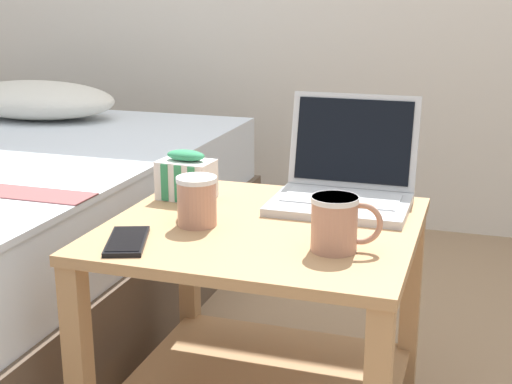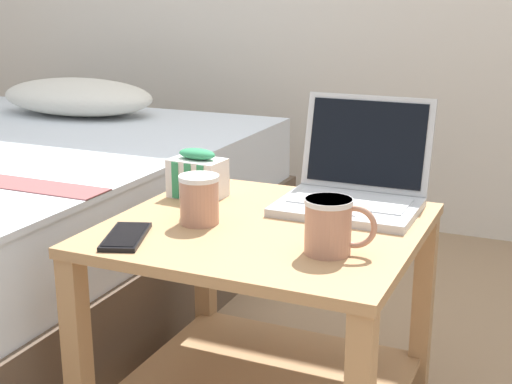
{
  "view_description": "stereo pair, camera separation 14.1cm",
  "coord_description": "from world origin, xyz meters",
  "px_view_note": "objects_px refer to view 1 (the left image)",
  "views": [
    {
      "loc": [
        0.42,
        -1.34,
        0.97
      ],
      "look_at": [
        0.0,
        -0.04,
        0.59
      ],
      "focal_mm": 50.0,
      "sensor_mm": 36.0,
      "label": 1
    },
    {
      "loc": [
        0.55,
        -1.29,
        0.97
      ],
      "look_at": [
        0.0,
        -0.04,
        0.59
      ],
      "focal_mm": 50.0,
      "sensor_mm": 36.0,
      "label": 2
    }
  ],
  "objects_px": {
    "mug_front_left": "(336,221)",
    "cell_phone": "(127,241)",
    "mug_front_right": "(196,198)",
    "laptop": "(345,183)",
    "snack_bag": "(186,177)"
  },
  "relations": [
    {
      "from": "mug_front_left",
      "to": "cell_phone",
      "type": "xyz_separation_m",
      "value": [
        -0.39,
        -0.09,
        -0.05
      ]
    },
    {
      "from": "laptop",
      "to": "mug_front_right",
      "type": "bearing_deg",
      "value": -136.24
    },
    {
      "from": "snack_bag",
      "to": "cell_phone",
      "type": "bearing_deg",
      "value": -87.63
    },
    {
      "from": "mug_front_left",
      "to": "snack_bag",
      "type": "relative_size",
      "value": 1.02
    },
    {
      "from": "mug_front_right",
      "to": "cell_phone",
      "type": "xyz_separation_m",
      "value": [
        -0.08,
        -0.15,
        -0.05
      ]
    },
    {
      "from": "laptop",
      "to": "snack_bag",
      "type": "relative_size",
      "value": 2.31
    },
    {
      "from": "mug_front_left",
      "to": "snack_bag",
      "type": "xyz_separation_m",
      "value": [
        -0.4,
        0.23,
        -0.01
      ]
    },
    {
      "from": "cell_phone",
      "to": "mug_front_right",
      "type": "bearing_deg",
      "value": 60.75
    },
    {
      "from": "mug_front_left",
      "to": "mug_front_right",
      "type": "xyz_separation_m",
      "value": [
        -0.3,
        0.06,
        -0.0
      ]
    },
    {
      "from": "mug_front_right",
      "to": "snack_bag",
      "type": "relative_size",
      "value": 0.85
    },
    {
      "from": "laptop",
      "to": "mug_front_right",
      "type": "xyz_separation_m",
      "value": [
        -0.26,
        -0.25,
        0.01
      ]
    },
    {
      "from": "mug_front_left",
      "to": "cell_phone",
      "type": "distance_m",
      "value": 0.4
    },
    {
      "from": "snack_bag",
      "to": "cell_phone",
      "type": "xyz_separation_m",
      "value": [
        0.01,
        -0.32,
        -0.05
      ]
    },
    {
      "from": "mug_front_left",
      "to": "mug_front_right",
      "type": "distance_m",
      "value": 0.31
    },
    {
      "from": "snack_bag",
      "to": "cell_phone",
      "type": "relative_size",
      "value": 0.76
    }
  ]
}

